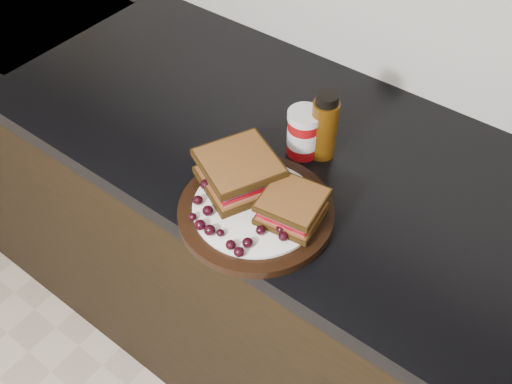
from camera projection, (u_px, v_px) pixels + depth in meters
base_cabinets at (328, 304)px, 1.44m from camera, size 3.96×0.58×0.86m
countertop at (349, 180)px, 1.11m from camera, size 3.98×0.60×0.04m
sink at (19, 22)px, 1.57m from camera, size 0.50×0.42×0.16m
plate at (256, 211)px, 1.02m from camera, size 0.28×0.28×0.02m
sandwich_left at (239, 172)px, 1.02m from camera, size 0.17×0.17×0.06m
sandwich_right at (292, 207)px, 0.98m from camera, size 0.12×0.12×0.05m
grape_0 at (198, 200)px, 1.01m from camera, size 0.02×0.02×0.02m
grape_1 at (208, 211)px, 0.99m from camera, size 0.02×0.02×0.02m
grape_2 at (192, 217)px, 0.98m from camera, size 0.02×0.02×0.01m
grape_3 at (200, 225)px, 0.97m from camera, size 0.02×0.02×0.02m
grape_4 at (210, 230)px, 0.96m from camera, size 0.02×0.02×0.02m
grape_5 at (220, 233)px, 0.96m from camera, size 0.01×0.01×0.01m
grape_6 at (231, 245)px, 0.94m from camera, size 0.02×0.02×0.02m
grape_7 at (239, 252)px, 0.93m from camera, size 0.02×0.02×0.02m
grape_8 at (248, 243)px, 0.94m from camera, size 0.02×0.02×0.02m
grape_9 at (261, 230)px, 0.96m from camera, size 0.02×0.02×0.02m
grape_10 at (283, 236)px, 0.95m from camera, size 0.02×0.02×0.02m
grape_11 at (281, 229)px, 0.96m from camera, size 0.02×0.02×0.02m
grape_12 at (297, 223)px, 0.97m from camera, size 0.02×0.02×0.02m
grape_13 at (306, 217)px, 0.98m from camera, size 0.02×0.02×0.02m
grape_14 at (301, 206)px, 1.00m from camera, size 0.02×0.02×0.02m
grape_15 at (256, 184)px, 1.03m from camera, size 0.02×0.02×0.02m
grape_16 at (240, 171)px, 1.05m from camera, size 0.02×0.02×0.02m
grape_17 at (233, 175)px, 1.05m from camera, size 0.02×0.02×0.02m
grape_18 at (213, 178)px, 1.04m from camera, size 0.02×0.02×0.02m
grape_19 at (206, 184)px, 1.03m from camera, size 0.02×0.02×0.02m
grape_20 at (247, 187)px, 1.03m from camera, size 0.02×0.02×0.02m
grape_21 at (237, 184)px, 1.03m from camera, size 0.02×0.02×0.02m
grape_22 at (231, 188)px, 1.03m from camera, size 0.02×0.02×0.01m
condiment_jar at (304, 133)px, 1.10m from camera, size 0.08×0.08×0.10m
oil_bottle at (324, 125)px, 1.08m from camera, size 0.06×0.06×0.14m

